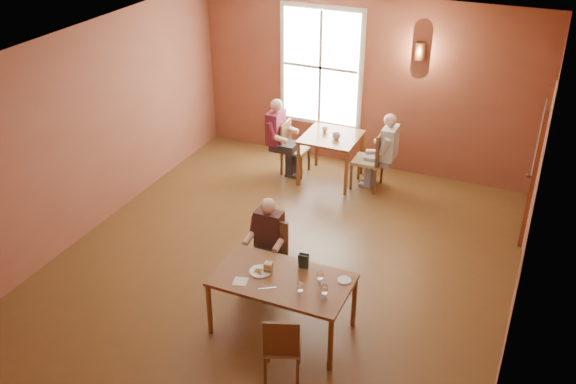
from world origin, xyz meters
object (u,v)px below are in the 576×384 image
at_px(diner_main, 266,252).
at_px(chair_empty, 283,344).
at_px(chair_diner_white, 368,159).
at_px(chair_diner_main, 267,259).
at_px(diner_maroon, 294,138).
at_px(main_table, 282,304).
at_px(chair_diner_maroon, 295,149).
at_px(diner_white, 370,152).
at_px(second_table, 331,158).

distance_m(diner_main, chair_empty, 1.53).
xyz_separation_m(chair_empty, chair_diner_white, (-0.48, 4.54, 0.08)).
relative_size(chair_diner_main, chair_empty, 1.09).
bearing_deg(diner_maroon, chair_diner_white, 90.00).
xyz_separation_m(main_table, chair_diner_maroon, (-1.47, 3.87, 0.09)).
bearing_deg(diner_main, diner_white, -96.24).
xyz_separation_m(chair_diner_main, chair_diner_white, (0.33, 3.22, 0.04)).
bearing_deg(diner_white, diner_main, 173.76).
distance_m(main_table, chair_diner_white, 3.88).
relative_size(diner_white, diner_maroon, 0.98).
xyz_separation_m(main_table, second_table, (-0.82, 3.87, 0.04)).
relative_size(chair_empty, diner_maroon, 0.66).
xyz_separation_m(diner_white, chair_diner_maroon, (-1.33, 0.00, -0.18)).
bearing_deg(chair_empty, chair_diner_white, 75.66).
bearing_deg(diner_white, chair_diner_white, 90.00).
bearing_deg(chair_diner_maroon, diner_maroon, -90.00).
relative_size(chair_empty, second_table, 0.93).
height_order(chair_diner_main, chair_empty, chair_diner_main).
distance_m(main_table, diner_maroon, 4.16).
xyz_separation_m(second_table, diner_maroon, (-0.68, 0.00, 0.24)).
height_order(chair_diner_white, chair_diner_maroon, chair_diner_white).
bearing_deg(diner_main, main_table, 128.88).
bearing_deg(diner_main, second_table, -84.30).
bearing_deg(main_table, diner_maroon, 111.24).
bearing_deg(main_table, chair_empty, -65.81).
bearing_deg(chair_diner_maroon, chair_diner_white, 90.00).
xyz_separation_m(chair_diner_main, second_table, (-0.32, 3.22, -0.06)).
xyz_separation_m(second_table, diner_white, (0.68, 0.00, 0.23)).
height_order(chair_empty, chair_diner_white, chair_diner_white).
distance_m(chair_diner_main, diner_main, 0.12).
bearing_deg(chair_diner_maroon, main_table, 20.86).
distance_m(main_table, diner_main, 0.82).
bearing_deg(diner_main, chair_diner_main, -90.00).
height_order(chair_empty, chair_diner_maroon, chair_diner_maroon).
xyz_separation_m(chair_empty, diner_white, (-0.45, 4.54, 0.21)).
height_order(diner_main, chair_empty, diner_main).
bearing_deg(chair_empty, diner_white, 75.28).
xyz_separation_m(main_table, chair_diner_white, (-0.17, 3.87, 0.14)).
relative_size(second_table, diner_maroon, 0.71).
height_order(diner_main, chair_diner_white, diner_main).
distance_m(chair_empty, diner_maroon, 4.89).
distance_m(second_table, diner_white, 0.72).
bearing_deg(diner_white, main_table, -177.86).
bearing_deg(chair_diner_maroon, chair_empty, 21.36).
xyz_separation_m(chair_diner_main, diner_white, (0.36, 3.22, 0.17)).
xyz_separation_m(main_table, diner_maroon, (-1.50, 3.87, 0.28)).
bearing_deg(diner_maroon, main_table, 21.24).
bearing_deg(chair_diner_maroon, diner_white, 90.00).
relative_size(main_table, second_table, 1.71).
relative_size(main_table, chair_diner_white, 1.55).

